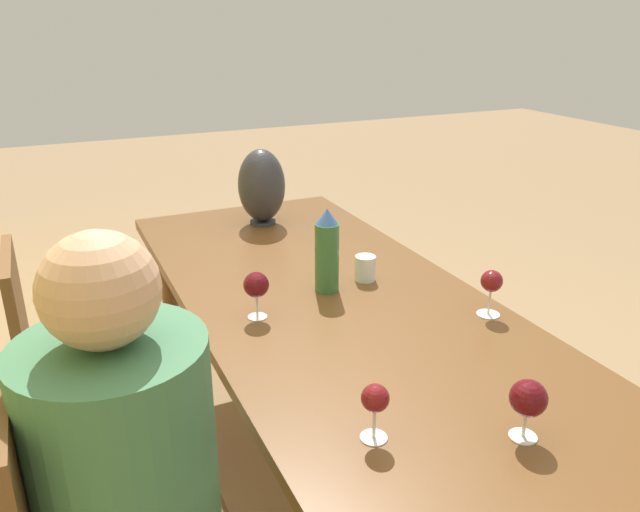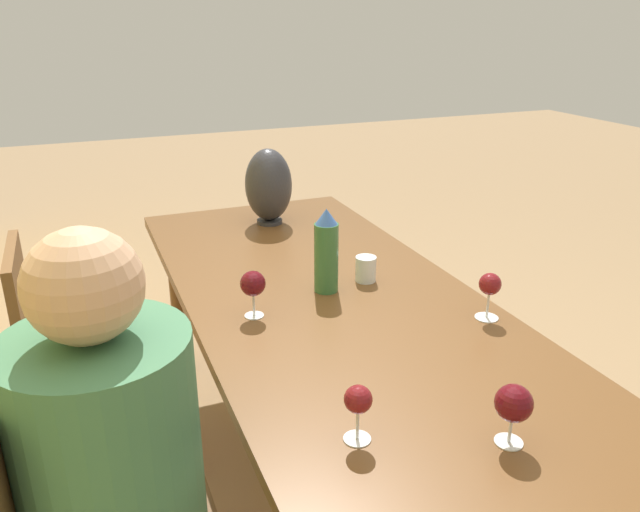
{
  "view_description": "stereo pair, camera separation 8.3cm",
  "coord_description": "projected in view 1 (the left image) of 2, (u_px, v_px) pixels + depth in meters",
  "views": [
    {
      "loc": [
        -1.56,
        0.78,
        1.56
      ],
      "look_at": [
        0.16,
        0.0,
        0.82
      ],
      "focal_mm": 35.0,
      "sensor_mm": 36.0,
      "label": 1
    },
    {
      "loc": [
        -1.59,
        0.71,
        1.56
      ],
      "look_at": [
        0.16,
        0.0,
        0.82
      ],
      "focal_mm": 35.0,
      "sensor_mm": 36.0,
      "label": 2
    }
  ],
  "objects": [
    {
      "name": "wine_glass_3",
      "position": [
        528.0,
        399.0,
        1.29
      ],
      "size": [
        0.08,
        0.08,
        0.14
      ],
      "color": "silver",
      "rests_on": "dining_table"
    },
    {
      "name": "water_bottle",
      "position": [
        328.0,
        251.0,
        1.97
      ],
      "size": [
        0.08,
        0.08,
        0.28
      ],
      "color": "#336638",
      "rests_on": "dining_table"
    },
    {
      "name": "wine_glass_1",
      "position": [
        375.0,
        400.0,
        1.28
      ],
      "size": [
        0.06,
        0.06,
        0.13
      ],
      "color": "silver",
      "rests_on": "dining_table"
    },
    {
      "name": "dining_table",
      "position": [
        341.0,
        324.0,
        1.95
      ],
      "size": [
        2.24,
        0.89,
        0.72
      ],
      "color": "brown",
      "rests_on": "ground_plane"
    },
    {
      "name": "wine_glass_2",
      "position": [
        492.0,
        283.0,
        1.82
      ],
      "size": [
        0.07,
        0.07,
        0.14
      ],
      "color": "silver",
      "rests_on": "dining_table"
    },
    {
      "name": "vase",
      "position": [
        262.0,
        186.0,
        2.59
      ],
      "size": [
        0.2,
        0.2,
        0.32
      ],
      "color": "#2D2D33",
      "rests_on": "dining_table"
    },
    {
      "name": "person_near",
      "position": [
        135.0,
        480.0,
        1.33
      ],
      "size": [
        0.39,
        0.39,
        1.2
      ],
      "color": "#2D2D38",
      "rests_on": "ground_plane"
    },
    {
      "name": "ground_plane",
      "position": [
        339.0,
        488.0,
        2.19
      ],
      "size": [
        14.0,
        14.0,
        0.0
      ],
      "primitive_type": "plane",
      "color": "#937551"
    },
    {
      "name": "wine_glass_0",
      "position": [
        256.0,
        286.0,
        1.8
      ],
      "size": [
        0.08,
        0.08,
        0.14
      ],
      "color": "silver",
      "rests_on": "dining_table"
    },
    {
      "name": "chair_far",
      "position": [
        72.0,
        365.0,
        2.05
      ],
      "size": [
        0.44,
        0.44,
        0.89
      ],
      "color": "brown",
      "rests_on": "ground_plane"
    },
    {
      "name": "water_tumbler",
      "position": [
        365.0,
        268.0,
        2.08
      ],
      "size": [
        0.07,
        0.07,
        0.09
      ],
      "color": "silver",
      "rests_on": "dining_table"
    }
  ]
}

